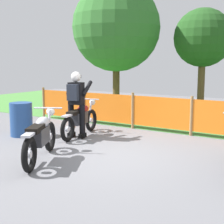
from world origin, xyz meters
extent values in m
cube|color=slate|center=(0.00, 0.00, -0.01)|extent=(24.00, 24.00, 0.02)
cube|color=#4C8C3D|center=(0.00, 6.56, 0.01)|extent=(24.00, 7.76, 0.01)
cylinder|color=#997547|center=(-4.39, 2.68, 0.53)|extent=(0.08, 0.08, 1.05)
cylinder|color=#997547|center=(-2.64, 2.68, 0.53)|extent=(0.08, 0.08, 1.05)
cylinder|color=#997547|center=(-0.88, 2.68, 0.53)|extent=(0.08, 0.08, 1.05)
cylinder|color=#997547|center=(0.88, 2.68, 0.53)|extent=(0.08, 0.08, 1.05)
cube|color=orange|center=(-3.51, 2.68, 0.54)|extent=(1.68, 0.02, 0.85)
cube|color=orange|center=(-1.76, 2.68, 0.54)|extent=(1.68, 0.02, 0.85)
cube|color=orange|center=(0.00, 2.68, 0.54)|extent=(1.68, 0.02, 0.85)
cylinder|color=brown|center=(-3.48, 5.96, 1.02)|extent=(0.28, 0.28, 2.04)
sphere|color=#33702D|center=(-3.48, 5.96, 3.28)|extent=(3.53, 3.53, 3.53)
cylinder|color=brown|center=(-0.45, 7.58, 1.02)|extent=(0.28, 0.28, 2.05)
sphere|color=#23511E|center=(-0.45, 7.58, 2.86)|extent=(2.31, 2.31, 2.31)
torus|color=black|center=(-1.69, 1.74, 0.31)|extent=(0.22, 0.62, 0.62)
cylinder|color=silver|center=(-1.69, 1.74, 0.31)|extent=(0.08, 0.14, 0.13)
torus|color=black|center=(-1.44, 0.42, 0.31)|extent=(0.22, 0.62, 0.62)
cylinder|color=silver|center=(-1.44, 0.42, 0.31)|extent=(0.08, 0.14, 0.13)
cube|color=#38383D|center=(-1.55, 1.03, 0.48)|extent=(0.34, 0.61, 0.31)
ellipsoid|color=maroon|center=(-1.60, 1.25, 0.69)|extent=(0.32, 0.53, 0.21)
cube|color=black|center=(-1.51, 0.80, 0.66)|extent=(0.31, 0.57, 0.10)
cube|color=silver|center=(-1.44, 0.42, 0.64)|extent=(0.22, 0.37, 0.04)
cylinder|color=silver|center=(-1.68, 1.68, 0.59)|extent=(0.10, 0.23, 0.55)
sphere|color=white|center=(-1.71, 1.84, 0.81)|extent=(0.20, 0.20, 0.17)
cylinder|color=silver|center=(-1.67, 1.65, 0.91)|extent=(0.57, 0.14, 0.03)
cylinder|color=silver|center=(-1.63, 0.72, 0.25)|extent=(0.17, 0.53, 0.07)
torus|color=black|center=(-1.22, -0.44, 0.33)|extent=(0.41, 0.63, 0.65)
cylinder|color=silver|center=(-1.22, -0.44, 0.33)|extent=(0.12, 0.15, 0.14)
torus|color=black|center=(-0.54, -1.69, 0.33)|extent=(0.41, 0.63, 0.65)
cylinder|color=silver|center=(-0.54, -1.69, 0.33)|extent=(0.12, 0.15, 0.14)
cube|color=#38383D|center=(-0.85, -1.11, 0.51)|extent=(0.50, 0.65, 0.33)
ellipsoid|color=#B7B7C1|center=(-0.97, -0.91, 0.73)|extent=(0.47, 0.58, 0.22)
cube|color=black|center=(-0.73, -1.34, 0.70)|extent=(0.47, 0.61, 0.10)
cube|color=silver|center=(-0.54, -1.69, 0.68)|extent=(0.32, 0.40, 0.04)
cylinder|color=silver|center=(-1.19, -0.49, 0.62)|extent=(0.16, 0.24, 0.58)
sphere|color=white|center=(-1.26, -0.35, 0.86)|extent=(0.25, 0.25, 0.18)
cylinder|color=silver|center=(-1.17, -0.53, 0.97)|extent=(0.55, 0.32, 0.03)
cylinder|color=silver|center=(-0.84, -1.45, 0.26)|extent=(0.33, 0.53, 0.07)
cylinder|color=black|center=(-1.68, 0.86, 0.43)|extent=(0.18, 0.18, 0.86)
cube|color=black|center=(-1.68, 0.86, 0.06)|extent=(0.16, 0.28, 0.12)
cylinder|color=black|center=(-1.37, 0.92, 0.43)|extent=(0.18, 0.18, 0.86)
cube|color=black|center=(-1.37, 0.92, 0.06)|extent=(0.16, 0.28, 0.12)
cube|color=black|center=(-1.53, 0.89, 1.14)|extent=(0.40, 0.30, 0.56)
cylinder|color=black|center=(-1.78, 1.03, 1.26)|extent=(0.19, 0.49, 0.38)
cylinder|color=black|center=(-1.35, 1.11, 1.26)|extent=(0.19, 0.49, 0.38)
sphere|color=white|center=(-1.53, 0.89, 1.56)|extent=(0.29, 0.29, 0.25)
cube|color=black|center=(-1.55, 0.99, 1.56)|extent=(0.18, 0.06, 0.08)
cube|color=#1E232D|center=(-1.50, 0.72, 1.18)|extent=(0.31, 0.21, 0.40)
cylinder|color=navy|center=(-2.88, 0.27, 0.44)|extent=(0.58, 0.58, 0.88)
camera|label=1|loc=(3.75, -5.73, 1.97)|focal=53.63mm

